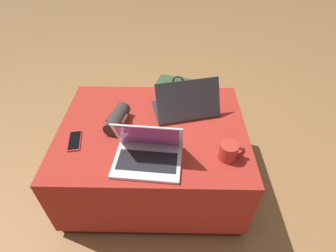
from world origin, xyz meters
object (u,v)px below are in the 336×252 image
object	(u,v)px
laptop_far	(186,106)
coffee_mug	(229,151)
laptop_near	(148,153)
wrist_brace	(117,119)
backpack	(178,107)
cell_phone	(75,141)

from	to	relation	value
laptop_far	coffee_mug	world-z (taller)	laptop_far
laptop_near	wrist_brace	world-z (taller)	laptop_near
laptop_far	coffee_mug	size ratio (longest dim) A/B	3.15
laptop_near	coffee_mug	bearing A→B (deg)	7.54
backpack	wrist_brace	world-z (taller)	wrist_brace
laptop_near	wrist_brace	bearing A→B (deg)	131.26
cell_phone	coffee_mug	distance (m)	0.79
backpack	cell_phone	bearing A→B (deg)	65.12
laptop_far	wrist_brace	distance (m)	0.40
backpack	coffee_mug	size ratio (longest dim) A/B	3.78
laptop_near	laptop_far	world-z (taller)	laptop_near
laptop_near	cell_phone	bearing A→B (deg)	168.56
laptop_near	wrist_brace	size ratio (longest dim) A/B	1.55
laptop_near	coffee_mug	size ratio (longest dim) A/B	2.65
cell_phone	backpack	world-z (taller)	backpack
laptop_near	coffee_mug	world-z (taller)	laptop_near
wrist_brace	coffee_mug	bearing A→B (deg)	-22.10
laptop_near	wrist_brace	xyz separation A→B (m)	(-0.19, 0.25, -0.01)
laptop_far	coffee_mug	xyz separation A→B (m)	(0.20, -0.35, -0.00)
coffee_mug	backpack	bearing A→B (deg)	107.40
laptop_near	laptop_far	bearing A→B (deg)	67.17
laptop_far	coffee_mug	distance (m)	0.40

